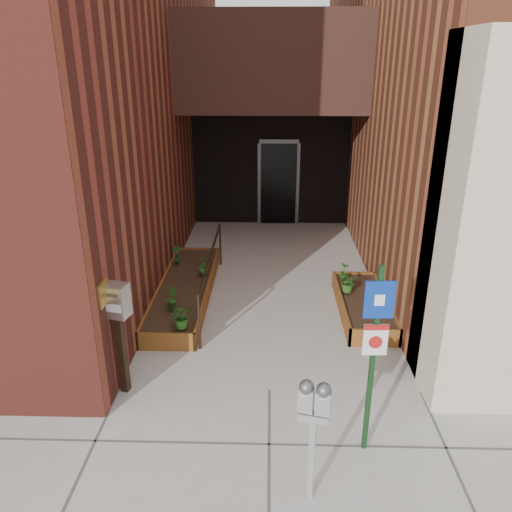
{
  "coord_description": "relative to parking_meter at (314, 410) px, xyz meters",
  "views": [
    {
      "loc": [
        -0.02,
        -5.48,
        4.1
      ],
      "look_at": [
        -0.23,
        1.8,
        1.2
      ],
      "focal_mm": 35.0,
      "sensor_mm": 36.0,
      "label": 1
    }
  ],
  "objects": [
    {
      "name": "ground",
      "position": [
        -0.41,
        1.7,
        -1.06
      ],
      "size": [
        80.0,
        80.0,
        0.0
      ],
      "primitive_type": "plane",
      "color": "#9E9991",
      "rests_on": "ground"
    },
    {
      "name": "architecture",
      "position": [
        -0.59,
        8.6,
        3.92
      ],
      "size": [
        20.0,
        14.6,
        10.0
      ],
      "color": "maroon",
      "rests_on": "ground"
    },
    {
      "name": "planter_left",
      "position": [
        -1.96,
        4.4,
        -0.93
      ],
      "size": [
        0.9,
        3.6,
        0.3
      ],
      "color": "brown",
      "rests_on": "ground"
    },
    {
      "name": "planter_right",
      "position": [
        1.19,
        3.9,
        -0.93
      ],
      "size": [
        0.8,
        2.2,
        0.3
      ],
      "color": "brown",
      "rests_on": "ground"
    },
    {
      "name": "handrail",
      "position": [
        -1.46,
        4.35,
        -0.31
      ],
      "size": [
        0.04,
        3.34,
        0.9
      ],
      "color": "black",
      "rests_on": "ground"
    },
    {
      "name": "parking_meter",
      "position": [
        0.0,
        0.0,
        0.0
      ],
      "size": [
        0.32,
        0.18,
        1.37
      ],
      "color": "#B3B4B6",
      "rests_on": "ground"
    },
    {
      "name": "sign_post",
      "position": [
        0.66,
        0.68,
        0.31
      ],
      "size": [
        0.3,
        0.08,
        2.23
      ],
      "color": "#123416",
      "rests_on": "ground"
    },
    {
      "name": "payment_dropbox",
      "position": [
        -2.31,
        1.66,
        0.05
      ],
      "size": [
        0.35,
        0.29,
        1.54
      ],
      "color": "black",
      "rests_on": "ground"
    },
    {
      "name": "shrub_left_a",
      "position": [
        -1.74,
        2.8,
        -0.57
      ],
      "size": [
        0.46,
        0.46,
        0.39
      ],
      "primitive_type": "imported",
      "rotation": [
        0.0,
        0.0,
        0.43
      ],
      "color": "#28601B",
      "rests_on": "planter_left"
    },
    {
      "name": "shrub_left_b",
      "position": [
        -2.01,
        3.42,
        -0.58
      ],
      "size": [
        0.24,
        0.24,
        0.35
      ],
      "primitive_type": "imported",
      "rotation": [
        0.0,
        0.0,
        1.83
      ],
      "color": "#235217",
      "rests_on": "planter_left"
    },
    {
      "name": "shrub_left_c",
      "position": [
        -1.67,
        4.8,
        -0.58
      ],
      "size": [
        0.26,
        0.26,
        0.35
      ],
      "primitive_type": "imported",
      "rotation": [
        0.0,
        0.0,
        3.55
      ],
      "color": "#265919",
      "rests_on": "planter_left"
    },
    {
      "name": "shrub_left_d",
      "position": [
        -2.26,
        5.32,
        -0.57
      ],
      "size": [
        0.28,
        0.28,
        0.38
      ],
      "primitive_type": "imported",
      "rotation": [
        0.0,
        0.0,
        5.49
      ],
      "color": "#1B5217",
      "rests_on": "planter_left"
    },
    {
      "name": "shrub_right_a",
      "position": [
        1.44,
        3.46,
        -0.58
      ],
      "size": [
        0.28,
        0.28,
        0.36
      ],
      "primitive_type": "imported",
      "rotation": [
        0.0,
        0.0,
        0.96
      ],
      "color": "#275919",
      "rests_on": "planter_right"
    },
    {
      "name": "shrub_right_b",
      "position": [
        0.94,
        4.63,
        -0.58
      ],
      "size": [
        0.27,
        0.27,
        0.36
      ],
      "primitive_type": "imported",
      "rotation": [
        0.0,
        0.0,
        2.54
      ],
      "color": "#1C6321",
      "rests_on": "planter_right"
    },
    {
      "name": "shrub_right_c",
      "position": [
        0.94,
        4.1,
        -0.58
      ],
      "size": [
        0.42,
        0.42,
        0.37
      ],
      "primitive_type": "imported",
      "rotation": [
        0.0,
        0.0,
        4.38
      ],
      "color": "#2A5E1B",
      "rests_on": "planter_right"
    }
  ]
}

